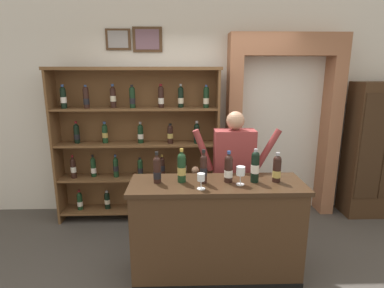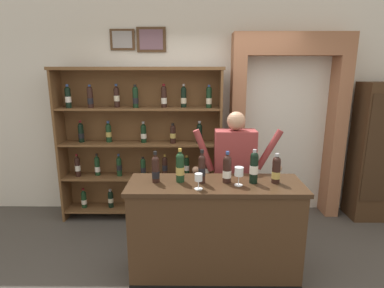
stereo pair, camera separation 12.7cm
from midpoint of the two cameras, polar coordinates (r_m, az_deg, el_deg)
ground_plane at (r=3.40m, az=2.83°, el=-23.10°), size 14.00×14.00×0.02m
back_wall at (r=4.42m, az=2.21°, el=8.40°), size 12.00×0.19×3.24m
wine_shelf at (r=4.20m, az=-8.53°, el=0.71°), size 2.18×0.35×2.05m
archway_doorway at (r=4.51m, az=17.50°, el=5.02°), size 1.53×0.45×2.48m
side_cabinet at (r=4.92m, az=32.06°, el=-1.33°), size 0.70×0.42×1.86m
tasting_counter at (r=3.13m, az=5.35°, el=-15.65°), size 1.64×0.54×0.99m
shopkeeper at (r=3.44m, az=8.89°, el=-4.16°), size 0.98×0.22×1.59m
tasting_bottle_rosso at (r=2.91m, az=-5.46°, el=-4.60°), size 0.07×0.07×0.30m
tasting_bottle_chianti at (r=2.90m, az=-0.95°, el=-4.23°), size 0.08×0.08×0.32m
tasting_bottle_bianco at (r=2.87m, az=3.17°, el=-4.45°), size 0.07×0.07×0.32m
tasting_bottle_prosecco at (r=2.91m, az=7.71°, el=-4.54°), size 0.08×0.08×0.30m
tasting_bottle_super_tuscan at (r=2.94m, az=12.53°, el=-4.11°), size 0.08×0.08×0.32m
tasting_bottle_brunello at (r=3.00m, az=16.38°, el=-4.53°), size 0.08×0.08×0.28m
wine_glass_spare at (r=2.86m, az=9.88°, el=-5.20°), size 0.08×0.08×0.17m
wine_glass_right at (r=2.74m, az=2.55°, el=-6.30°), size 0.07×0.07×0.14m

